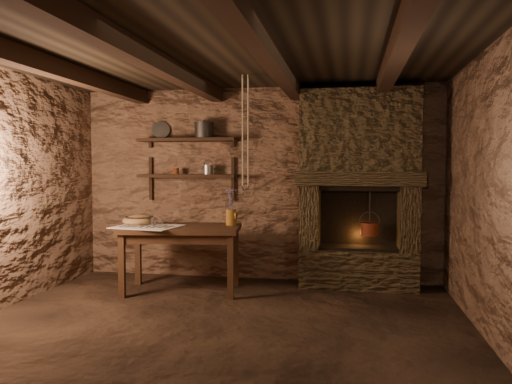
% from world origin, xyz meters
% --- Properties ---
extents(floor, '(4.50, 4.50, 0.00)m').
position_xyz_m(floor, '(0.00, 0.00, 0.00)').
color(floor, black).
rests_on(floor, ground).
extents(back_wall, '(4.50, 0.04, 2.40)m').
position_xyz_m(back_wall, '(0.00, 2.00, 1.20)').
color(back_wall, brown).
rests_on(back_wall, floor).
extents(front_wall, '(4.50, 0.04, 2.40)m').
position_xyz_m(front_wall, '(0.00, -2.00, 1.20)').
color(front_wall, brown).
rests_on(front_wall, floor).
extents(right_wall, '(0.04, 4.00, 2.40)m').
position_xyz_m(right_wall, '(2.25, 0.00, 1.20)').
color(right_wall, brown).
rests_on(right_wall, floor).
extents(ceiling, '(4.50, 4.00, 0.04)m').
position_xyz_m(ceiling, '(0.00, 0.00, 2.40)').
color(ceiling, black).
rests_on(ceiling, back_wall).
extents(beam_far_left, '(0.14, 3.95, 0.16)m').
position_xyz_m(beam_far_left, '(-1.50, 0.00, 2.31)').
color(beam_far_left, black).
rests_on(beam_far_left, ceiling).
extents(beam_mid_left, '(0.14, 3.95, 0.16)m').
position_xyz_m(beam_mid_left, '(-0.50, 0.00, 2.31)').
color(beam_mid_left, black).
rests_on(beam_mid_left, ceiling).
extents(beam_mid_right, '(0.14, 3.95, 0.16)m').
position_xyz_m(beam_mid_right, '(0.50, 0.00, 2.31)').
color(beam_mid_right, black).
rests_on(beam_mid_right, ceiling).
extents(beam_far_right, '(0.14, 3.95, 0.16)m').
position_xyz_m(beam_far_right, '(1.50, 0.00, 2.31)').
color(beam_far_right, black).
rests_on(beam_far_right, ceiling).
extents(shelf_lower, '(1.25, 0.30, 0.04)m').
position_xyz_m(shelf_lower, '(-0.85, 1.84, 1.30)').
color(shelf_lower, black).
rests_on(shelf_lower, back_wall).
extents(shelf_upper, '(1.25, 0.30, 0.04)m').
position_xyz_m(shelf_upper, '(-0.85, 1.84, 1.75)').
color(shelf_upper, black).
rests_on(shelf_upper, back_wall).
extents(hearth, '(1.43, 0.51, 2.30)m').
position_xyz_m(hearth, '(1.25, 1.77, 1.23)').
color(hearth, '#312718').
rests_on(hearth, floor).
extents(work_table, '(1.40, 0.92, 0.75)m').
position_xyz_m(work_table, '(-0.72, 1.19, 0.40)').
color(work_table, '#331E11').
rests_on(work_table, floor).
extents(linen_cloth, '(0.76, 0.65, 0.01)m').
position_xyz_m(linen_cloth, '(-1.06, 1.04, 0.75)').
color(linen_cloth, white).
rests_on(linen_cloth, work_table).
extents(pewter_cutlery_row, '(0.60, 0.31, 0.01)m').
position_xyz_m(pewter_cutlery_row, '(-1.06, 1.01, 0.76)').
color(pewter_cutlery_row, gray).
rests_on(pewter_cutlery_row, linen_cloth).
extents(drinking_glasses, '(0.22, 0.07, 0.09)m').
position_xyz_m(drinking_glasses, '(-1.04, 1.17, 0.80)').
color(drinking_glasses, white).
rests_on(drinking_glasses, linen_cloth).
extents(stoneware_jug, '(0.14, 0.14, 0.42)m').
position_xyz_m(stoneware_jug, '(-0.18, 1.37, 0.93)').
color(stoneware_jug, '#AB6E21').
rests_on(stoneware_jug, work_table).
extents(wooden_bowl, '(0.39, 0.39, 0.13)m').
position_xyz_m(wooden_bowl, '(-1.25, 1.24, 0.79)').
color(wooden_bowl, olive).
rests_on(wooden_bowl, work_table).
extents(iron_stockpot, '(0.25, 0.25, 0.18)m').
position_xyz_m(iron_stockpot, '(-0.64, 1.84, 1.86)').
color(iron_stockpot, '#292724').
rests_on(iron_stockpot, shelf_upper).
extents(tin_pan, '(0.25, 0.17, 0.23)m').
position_xyz_m(tin_pan, '(-1.25, 1.94, 1.89)').
color(tin_pan, gray).
rests_on(tin_pan, shelf_upper).
extents(small_kettle, '(0.18, 0.14, 0.18)m').
position_xyz_m(small_kettle, '(-0.59, 1.84, 1.38)').
color(small_kettle, gray).
rests_on(small_kettle, shelf_lower).
extents(rusty_tin, '(0.10, 0.10, 0.08)m').
position_xyz_m(rusty_tin, '(-1.01, 1.84, 1.36)').
color(rusty_tin, '#542310').
rests_on(rusty_tin, shelf_lower).
extents(red_pot, '(0.25, 0.25, 0.54)m').
position_xyz_m(red_pot, '(1.38, 1.72, 0.70)').
color(red_pot, maroon).
rests_on(red_pot, hearth).
extents(hanging_ropes, '(0.08, 0.08, 1.20)m').
position_xyz_m(hanging_ropes, '(0.05, 1.05, 1.80)').
color(hanging_ropes, '#C3B089').
rests_on(hanging_ropes, ceiling).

